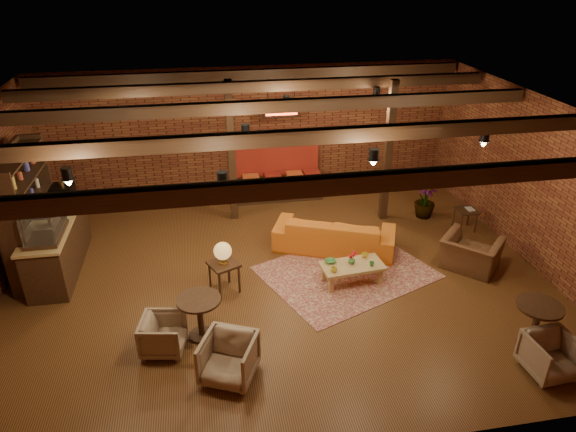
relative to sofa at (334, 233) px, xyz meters
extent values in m
plane|color=#39220E|center=(-1.33, -0.82, -0.36)|extent=(10.00, 10.00, 0.00)
cube|color=black|center=(-1.33, -0.82, 2.84)|extent=(10.00, 8.00, 0.02)
cube|color=#612A1B|center=(-1.33, 3.18, 1.24)|extent=(10.00, 0.02, 3.20)
cube|color=#612A1B|center=(-1.33, -4.82, 1.24)|extent=(10.00, 0.02, 3.20)
cube|color=#612A1B|center=(3.67, -0.82, 1.24)|extent=(0.02, 8.00, 3.20)
cylinder|color=black|center=(-1.33, 0.78, 2.49)|extent=(9.60, 0.12, 0.12)
cube|color=black|center=(-1.93, 1.78, 1.24)|extent=(0.16, 0.16, 3.20)
cube|color=black|center=(1.47, 1.18, 1.24)|extent=(0.16, 0.16, 3.20)
imported|color=#337F33|center=(-5.33, 0.38, 0.86)|extent=(0.35, 0.39, 0.30)
cube|color=#FF4419|center=(-0.73, 2.28, 1.99)|extent=(0.86, 0.06, 0.30)
cube|color=maroon|center=(0.01, -0.93, -0.35)|extent=(3.66, 3.28, 0.01)
imported|color=#CB661C|center=(0.00, 0.00, 0.00)|extent=(2.64, 1.83, 0.72)
cube|color=#A5824D|center=(0.01, -1.28, 0.01)|extent=(1.20, 0.68, 0.06)
cube|color=#A5824D|center=(-0.45, -1.53, -0.19)|extent=(0.07, 0.07, 0.34)
cube|color=#A5824D|center=(0.50, -1.44, -0.19)|extent=(0.07, 0.07, 0.34)
cube|color=#A5824D|center=(-0.49, -1.13, -0.19)|extent=(0.07, 0.07, 0.34)
cube|color=#A5824D|center=(0.46, -1.03, -0.19)|extent=(0.07, 0.07, 0.34)
imported|color=gold|center=(-0.39, -1.46, 0.08)|extent=(0.12, 0.12, 0.09)
imported|color=#3A7D38|center=(0.34, -1.39, 0.08)|extent=(0.10, 0.10, 0.09)
imported|color=gold|center=(0.31, -1.07, 0.08)|extent=(0.12, 0.12, 0.09)
imported|color=#3A7D38|center=(-0.38, -1.13, 0.06)|extent=(0.22, 0.22, 0.05)
imported|color=#3A7D38|center=(0.00, -1.24, 0.09)|extent=(0.12, 0.12, 0.11)
sphere|color=red|center=(0.00, -1.24, 0.24)|extent=(0.10, 0.10, 0.10)
cube|color=black|center=(-2.34, -1.13, 0.21)|extent=(0.64, 0.64, 0.05)
cylinder|color=black|center=(-2.34, -1.13, -0.08)|extent=(0.04, 0.04, 0.55)
cylinder|color=#A57D37|center=(-2.34, -1.13, 0.25)|extent=(0.16, 0.16, 0.02)
cylinder|color=#A57D37|center=(-2.34, -1.13, 0.33)|extent=(0.05, 0.05, 0.23)
sphere|color=gold|center=(-2.34, -1.13, 0.49)|extent=(0.32, 0.32, 0.32)
cylinder|color=black|center=(-2.79, -2.32, 0.35)|extent=(0.69, 0.69, 0.04)
cylinder|color=black|center=(-2.79, -2.32, 0.00)|extent=(0.10, 0.10, 0.68)
cylinder|color=black|center=(-2.79, -2.32, -0.34)|extent=(0.42, 0.42, 0.04)
imported|color=#B5A28C|center=(-3.37, -2.55, -0.03)|extent=(0.70, 0.73, 0.65)
imported|color=#B5A28C|center=(-2.42, -3.30, 0.02)|extent=(0.95, 0.92, 0.75)
imported|color=brown|center=(2.41, -1.19, 0.09)|extent=(1.19, 1.19, 0.89)
cube|color=black|center=(3.07, 0.32, 0.11)|extent=(0.44, 0.44, 0.04)
cylinder|color=black|center=(3.07, 0.32, -0.14)|extent=(0.04, 0.04, 0.45)
imported|color=black|center=(3.07, 0.32, 0.14)|extent=(0.16, 0.22, 0.02)
cylinder|color=black|center=(2.25, -3.49, 0.43)|extent=(0.69, 0.69, 0.04)
cylinder|color=black|center=(2.25, -3.49, 0.04)|extent=(0.11, 0.11, 0.75)
cylinder|color=black|center=(2.25, -3.49, -0.34)|extent=(0.41, 0.41, 0.04)
imported|color=#B5A28C|center=(2.18, -4.02, -0.01)|extent=(0.71, 0.67, 0.69)
imported|color=#4C7F4C|center=(2.44, 1.07, 0.92)|extent=(1.73, 1.73, 2.56)
camera|label=1|loc=(-2.55, -8.97, 5.11)|focal=32.00mm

